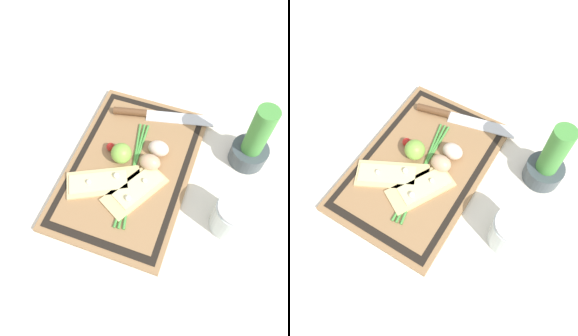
% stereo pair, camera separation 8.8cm
% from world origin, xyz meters
% --- Properties ---
extents(ground_plane, '(6.00, 6.00, 0.00)m').
position_xyz_m(ground_plane, '(0.00, 0.00, 0.00)').
color(ground_plane, silver).
extents(cutting_board, '(0.50, 0.33, 0.02)m').
position_xyz_m(cutting_board, '(0.00, 0.00, 0.01)').
color(cutting_board, '#997047').
rests_on(cutting_board, ground_plane).
extents(pizza_slice_near, '(0.16, 0.21, 0.02)m').
position_xyz_m(pizza_slice_near, '(0.07, -0.05, 0.02)').
color(pizza_slice_near, '#DBBC7F').
rests_on(pizza_slice_near, cutting_board).
extents(pizza_slice_far, '(0.19, 0.15, 0.02)m').
position_xyz_m(pizza_slice_far, '(0.06, 0.04, 0.02)').
color(pizza_slice_far, '#DBBC7F').
rests_on(pizza_slice_far, cutting_board).
extents(knife, '(0.10, 0.30, 0.02)m').
position_xyz_m(knife, '(-0.19, -0.02, 0.03)').
color(knife, silver).
rests_on(knife, cutting_board).
extents(egg_brown, '(0.04, 0.06, 0.04)m').
position_xyz_m(egg_brown, '(-0.02, 0.05, 0.04)').
color(egg_brown, tan).
rests_on(egg_brown, cutting_board).
extents(egg_pink, '(0.04, 0.06, 0.04)m').
position_xyz_m(egg_pink, '(-0.07, 0.06, 0.04)').
color(egg_pink, beige).
rests_on(egg_pink, cutting_board).
extents(lime, '(0.06, 0.06, 0.06)m').
position_xyz_m(lime, '(-0.02, -0.03, 0.05)').
color(lime, '#7FB742').
rests_on(lime, cutting_board).
extents(cherry_tomato_red, '(0.02, 0.02, 0.02)m').
position_xyz_m(cherry_tomato_red, '(-0.04, -0.07, 0.03)').
color(cherry_tomato_red, red).
rests_on(cherry_tomato_red, cutting_board).
extents(scallion_bunch, '(0.33, 0.08, 0.01)m').
position_xyz_m(scallion_bunch, '(0.01, 0.01, 0.02)').
color(scallion_bunch, '#47933D').
rests_on(scallion_bunch, cutting_board).
extents(herb_pot, '(0.10, 0.10, 0.21)m').
position_xyz_m(herb_pot, '(-0.14, 0.30, 0.07)').
color(herb_pot, '#3D474C').
rests_on(herb_pot, ground_plane).
extents(sauce_jar, '(0.09, 0.09, 0.11)m').
position_xyz_m(sauce_jar, '(0.07, 0.29, 0.05)').
color(sauce_jar, silver).
rests_on(sauce_jar, ground_plane).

